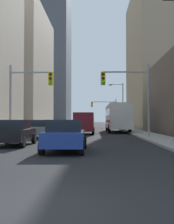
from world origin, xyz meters
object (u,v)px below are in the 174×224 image
at_px(sedan_grey, 40,129).
at_px(traffic_signal_near_left, 29,89).
at_px(sedan_blue, 65,135).
at_px(cargo_van_maroon, 84,122).
at_px(traffic_signal_near_right, 128,88).
at_px(city_bus, 117,117).
at_px(sedan_black, 14,132).
at_px(sedan_green, 68,125).
at_px(traffic_signal_far_right, 105,108).

relative_size(sedan_grey, traffic_signal_near_left, 0.71).
distance_m(sedan_blue, sedan_grey, 10.50).
xyz_separation_m(cargo_van_maroon, traffic_signal_near_left, (-4.22, -7.12, 2.75)).
xyz_separation_m(sedan_blue, traffic_signal_near_right, (4.03, 9.02, 3.28)).
xyz_separation_m(city_bus, traffic_signal_near_right, (-0.15, -12.79, 2.12)).
height_order(city_bus, sedan_black, city_bus).
xyz_separation_m(sedan_green, traffic_signal_near_right, (7.20, -23.15, 3.28)).
distance_m(city_bus, sedan_grey, 14.00).
bearing_deg(traffic_signal_near_right, sedan_green, 107.27).
height_order(sedan_black, traffic_signal_near_left, traffic_signal_near_left).
relative_size(traffic_signal_near_left, traffic_signal_far_right, 1.00).
xyz_separation_m(cargo_van_maroon, sedan_black, (-3.56, -13.20, -0.52)).
distance_m(sedan_green, traffic_signal_far_right, 15.19).
relative_size(sedan_grey, sedan_green, 1.00).
relative_size(sedan_grey, traffic_signal_near_right, 0.71).
relative_size(cargo_van_maroon, traffic_signal_far_right, 0.87).
relative_size(sedan_grey, traffic_signal_far_right, 0.71).
bearing_deg(sedan_blue, cargo_van_maroon, 89.22).
bearing_deg(traffic_signal_far_right, traffic_signal_near_left, -101.39).
bearing_deg(traffic_signal_far_right, traffic_signal_near_right, -88.92).
xyz_separation_m(sedan_blue, sedan_grey, (-3.23, 9.99, 0.00)).
distance_m(city_bus, traffic_signal_near_right, 12.97).
bearing_deg(traffic_signal_near_right, sedan_blue, -114.06).
relative_size(traffic_signal_near_right, traffic_signal_far_right, 1.00).
relative_size(sedan_black, sedan_grey, 1.00).
bearing_deg(cargo_van_maroon, sedan_green, 101.94).
relative_size(sedan_blue, sedan_grey, 1.00).
height_order(sedan_green, traffic_signal_near_left, traffic_signal_near_left).
relative_size(city_bus, traffic_signal_near_right, 1.92).
height_order(sedan_green, traffic_signal_far_right, traffic_signal_far_right).
distance_m(traffic_signal_near_left, traffic_signal_near_right, 8.03).
height_order(sedan_blue, traffic_signal_far_right, traffic_signal_far_right).
height_order(city_bus, traffic_signal_near_left, traffic_signal_near_left).
distance_m(city_bus, traffic_signal_far_right, 23.78).
bearing_deg(traffic_signal_near_left, traffic_signal_far_right, 78.61).
bearing_deg(sedan_black, traffic_signal_near_left, 96.22).
bearing_deg(sedan_black, city_bus, 68.29).
bearing_deg(sedan_black, traffic_signal_far_right, 81.07).
xyz_separation_m(cargo_van_maroon, sedan_green, (-3.39, 16.03, -0.52)).
relative_size(sedan_green, traffic_signal_near_right, 0.71).
bearing_deg(sedan_grey, traffic_signal_far_right, 79.51).
distance_m(sedan_blue, traffic_signal_near_left, 10.39).
bearing_deg(sedan_green, cargo_van_maroon, -78.06).
bearing_deg(sedan_green, sedan_blue, -84.37).
bearing_deg(sedan_grey, traffic_signal_near_right, -7.62).
xyz_separation_m(sedan_grey, sedan_green, (0.06, 22.18, 0.00)).
xyz_separation_m(sedan_blue, sedan_black, (-3.34, 2.94, 0.00)).
height_order(cargo_van_maroon, traffic_signal_near_right, traffic_signal_near_right).
relative_size(sedan_black, sedan_green, 1.00).
xyz_separation_m(sedan_black, traffic_signal_far_right, (6.68, 42.54, 3.34)).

